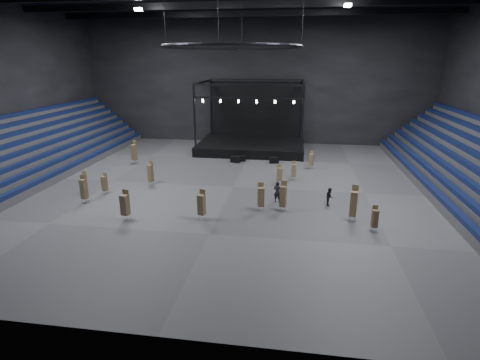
# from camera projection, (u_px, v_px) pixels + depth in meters

# --- Properties ---
(floor) EXTENTS (50.00, 50.00, 0.00)m
(floor) POSITION_uv_depth(u_px,v_px,m) (233.00, 187.00, 36.71)
(floor) COLOR #4C4C4F
(floor) RESTS_ON ground
(wall_back) EXTENTS (50.00, 0.20, 18.00)m
(wall_back) POSITION_uv_depth(u_px,v_px,m) (256.00, 80.00, 53.67)
(wall_back) COLOR black
(wall_back) RESTS_ON ground
(wall_front) EXTENTS (50.00, 0.20, 18.00)m
(wall_front) POSITION_uv_depth(u_px,v_px,m) (142.00, 142.00, 14.16)
(wall_front) COLOR black
(wall_front) RESTS_ON ground
(bleachers_left) EXTENTS (7.20, 40.00, 6.40)m
(bleachers_left) POSITION_uv_depth(u_px,v_px,m) (18.00, 161.00, 39.34)
(bleachers_left) COLOR #464648
(bleachers_left) RESTS_ON floor
(stage) EXTENTS (14.00, 10.00, 9.20)m
(stage) POSITION_uv_depth(u_px,v_px,m) (252.00, 139.00, 51.53)
(stage) COLOR black
(stage) RESTS_ON floor
(truss_ring) EXTENTS (12.30, 12.30, 5.15)m
(truss_ring) POSITION_uv_depth(u_px,v_px,m) (232.00, 46.00, 32.67)
(truss_ring) COLOR black
(truss_ring) RESTS_ON ceiling
(flight_case_left) EXTENTS (1.23, 0.89, 0.74)m
(flight_case_left) POSITION_uv_depth(u_px,v_px,m) (235.00, 159.00, 45.20)
(flight_case_left) COLOR black
(flight_case_left) RESTS_ON floor
(flight_case_mid) EXTENTS (1.15, 0.86, 0.69)m
(flight_case_mid) POSITION_uv_depth(u_px,v_px,m) (241.00, 159.00, 45.73)
(flight_case_mid) COLOR black
(flight_case_mid) RESTS_ON floor
(flight_case_right) EXTENTS (1.20, 0.72, 0.75)m
(flight_case_right) POSITION_uv_depth(u_px,v_px,m) (274.00, 160.00, 44.91)
(flight_case_right) COLOR black
(flight_case_right) RESTS_ON floor
(chair_stack_0) EXTENTS (0.46, 0.46, 1.97)m
(chair_stack_0) POSITION_uv_depth(u_px,v_px,m) (294.00, 170.00, 38.52)
(chair_stack_0) COLOR silver
(chair_stack_0) RESTS_ON floor
(chair_stack_1) EXTENTS (0.57, 0.57, 2.03)m
(chair_stack_1) POSITION_uv_depth(u_px,v_px,m) (279.00, 174.00, 37.10)
(chair_stack_1) COLOR silver
(chair_stack_1) RESTS_ON floor
(chair_stack_2) EXTENTS (0.65, 0.65, 2.47)m
(chair_stack_2) POSITION_uv_depth(u_px,v_px,m) (125.00, 204.00, 28.79)
(chair_stack_2) COLOR silver
(chair_stack_2) RESTS_ON floor
(chair_stack_3) EXTENTS (0.68, 0.68, 2.80)m
(chair_stack_3) POSITION_uv_depth(u_px,v_px,m) (134.00, 152.00, 44.32)
(chair_stack_3) COLOR silver
(chair_stack_3) RESTS_ON floor
(chair_stack_4) EXTENTS (0.53, 0.53, 2.05)m
(chair_stack_4) POSITION_uv_depth(u_px,v_px,m) (104.00, 183.00, 34.44)
(chair_stack_4) COLOR silver
(chair_stack_4) RESTS_ON floor
(chair_stack_5) EXTENTS (0.47, 0.47, 1.96)m
(chair_stack_5) POSITION_uv_depth(u_px,v_px,m) (84.00, 181.00, 35.26)
(chair_stack_5) COLOR silver
(chair_stack_5) RESTS_ON floor
(chair_stack_6) EXTENTS (0.57, 0.57, 2.57)m
(chair_stack_6) POSITION_uv_depth(u_px,v_px,m) (283.00, 196.00, 30.56)
(chair_stack_6) COLOR silver
(chair_stack_6) RESTS_ON floor
(chair_stack_7) EXTENTS (0.63, 0.63, 2.44)m
(chair_stack_7) POSITION_uv_depth(u_px,v_px,m) (261.00, 196.00, 30.54)
(chair_stack_7) COLOR silver
(chair_stack_7) RESTS_ON floor
(chair_stack_8) EXTENTS (0.60, 0.60, 2.90)m
(chair_stack_8) POSITION_uv_depth(u_px,v_px,m) (354.00, 203.00, 28.59)
(chair_stack_8) COLOR silver
(chair_stack_8) RESTS_ON floor
(chair_stack_9) EXTENTS (0.56, 0.56, 2.57)m
(chair_stack_9) POSITION_uv_depth(u_px,v_px,m) (84.00, 189.00, 32.28)
(chair_stack_9) COLOR silver
(chair_stack_9) RESTS_ON floor
(chair_stack_10) EXTENTS (0.61, 0.61, 2.43)m
(chair_stack_10) POSITION_uv_depth(u_px,v_px,m) (202.00, 204.00, 28.94)
(chair_stack_10) COLOR silver
(chair_stack_10) RESTS_ON floor
(chair_stack_11) EXTENTS (0.46, 0.46, 1.99)m
(chair_stack_11) POSITION_uv_depth(u_px,v_px,m) (375.00, 218.00, 26.97)
(chair_stack_11) COLOR silver
(chair_stack_11) RESTS_ON floor
(chair_stack_12) EXTENTS (0.57, 0.57, 2.07)m
(chair_stack_12) POSITION_uv_depth(u_px,v_px,m) (311.00, 159.00, 42.46)
(chair_stack_12) COLOR silver
(chair_stack_12) RESTS_ON floor
(chair_stack_13) EXTENTS (0.57, 0.57, 2.48)m
(chair_stack_13) POSITION_uv_depth(u_px,v_px,m) (151.00, 173.00, 36.87)
(chair_stack_13) COLOR silver
(chair_stack_13) RESTS_ON floor
(man_center) EXTENTS (0.78, 0.61, 1.91)m
(man_center) POSITION_uv_depth(u_px,v_px,m) (277.00, 192.00, 32.52)
(man_center) COLOR black
(man_center) RESTS_ON floor
(crew_member) EXTENTS (0.65, 0.80, 1.54)m
(crew_member) POSITION_uv_depth(u_px,v_px,m) (330.00, 197.00, 31.95)
(crew_member) COLOR black
(crew_member) RESTS_ON floor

